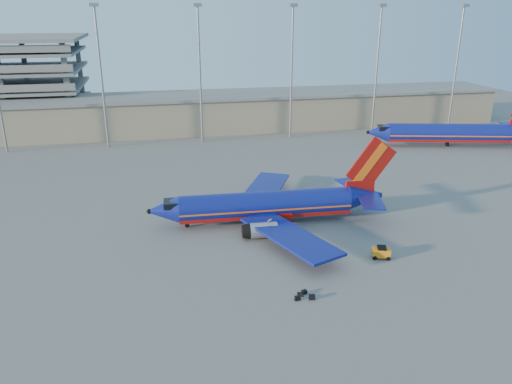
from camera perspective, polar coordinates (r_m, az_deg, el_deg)
The scene contains 7 objects.
ground at distance 68.80m, azimuth 2.29°, elevation -3.37°, with size 220.00×220.00×0.00m, color slate.
terminal_building at distance 124.02m, azimuth 0.17°, elevation 9.39°, with size 122.00×16.00×8.50m.
light_mast_row at distance 109.54m, azimuth -1.09°, elevation 14.96°, with size 101.60×1.60×28.65m.
aircraft_main at distance 67.76m, azimuth 1.74°, elevation -1.50°, with size 33.90×32.58×11.48m.
aircraft_second at distance 114.18m, azimuth 21.60°, elevation 6.31°, with size 36.62×16.89×12.61m.
baggage_tug at distance 60.46m, azimuth 14.14°, elevation -6.68°, with size 2.34×1.81×1.48m.
luggage_pile at distance 51.71m, azimuth 5.54°, elevation -11.70°, with size 2.11×1.69×0.52m.
Camera 1 is at (-15.88, -61.07, 27.41)m, focal length 35.00 mm.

